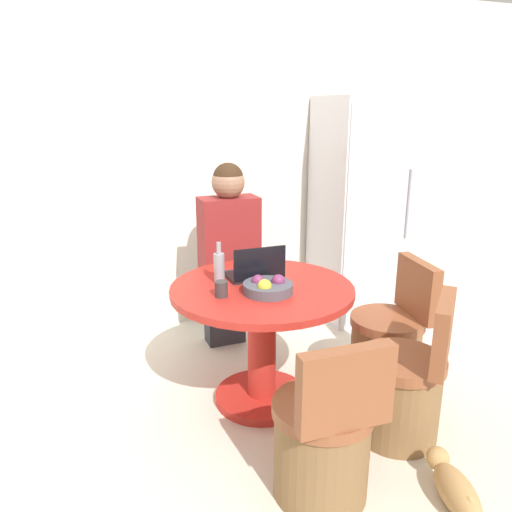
# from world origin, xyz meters

# --- Properties ---
(ground_plane) EXTENTS (12.00, 12.00, 0.00)m
(ground_plane) POSITION_xyz_m (0.00, 0.00, 0.00)
(ground_plane) COLOR beige
(wall_back) EXTENTS (7.00, 0.06, 2.60)m
(wall_back) POSITION_xyz_m (0.00, 1.48, 1.30)
(wall_back) COLOR silver
(wall_back) RESTS_ON ground_plane
(refrigerator) EXTENTS (0.70, 0.63, 1.80)m
(refrigerator) POSITION_xyz_m (1.27, 1.12, 0.90)
(refrigerator) COLOR silver
(refrigerator) RESTS_ON ground_plane
(dining_table) EXTENTS (1.05, 1.05, 0.74)m
(dining_table) POSITION_xyz_m (0.00, 0.14, 0.50)
(dining_table) COLOR #B2261E
(dining_table) RESTS_ON ground_plane
(chair_near_right_corner) EXTENTS (0.53, 0.53, 0.82)m
(chair_near_right_corner) POSITION_xyz_m (0.57, -0.45, 0.28)
(chair_near_right_corner) COLOR brown
(chair_near_right_corner) RESTS_ON ground_plane
(chair_right_side) EXTENTS (0.47, 0.46, 0.82)m
(chair_right_side) POSITION_xyz_m (0.81, 0.02, 0.28)
(chair_right_side) COLOR brown
(chair_right_side) RESTS_ON ground_plane
(chair_near_camera) EXTENTS (0.46, 0.46, 0.82)m
(chair_near_camera) POSITION_xyz_m (-0.02, -0.68, 0.28)
(chair_near_camera) COLOR brown
(chair_near_camera) RESTS_ON ground_plane
(person_seated) EXTENTS (0.40, 0.37, 1.36)m
(person_seated) POSITION_xyz_m (0.03, 0.88, 0.76)
(person_seated) COLOR #2D2D38
(person_seated) RESTS_ON ground_plane
(laptop) EXTENTS (0.32, 0.23, 0.21)m
(laptop) POSITION_xyz_m (0.01, 0.28, 0.78)
(laptop) COLOR #232328
(laptop) RESTS_ON dining_table
(fruit_bowl) EXTENTS (0.27, 0.27, 0.10)m
(fruit_bowl) POSITION_xyz_m (-0.01, 0.03, 0.77)
(fruit_bowl) COLOR #4C4C56
(fruit_bowl) RESTS_ON dining_table
(coffee_cup) EXTENTS (0.07, 0.07, 0.09)m
(coffee_cup) POSITION_xyz_m (-0.26, 0.06, 0.78)
(coffee_cup) COLOR #383333
(coffee_cup) RESTS_ON dining_table
(bottle) EXTENTS (0.06, 0.06, 0.24)m
(bottle) POSITION_xyz_m (-0.21, 0.28, 0.83)
(bottle) COLOR #9999A3
(bottle) RESTS_ON dining_table
(cat) EXTENTS (0.22, 0.47, 0.16)m
(cat) POSITION_xyz_m (0.50, -0.94, 0.08)
(cat) COLOR tan
(cat) RESTS_ON ground_plane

